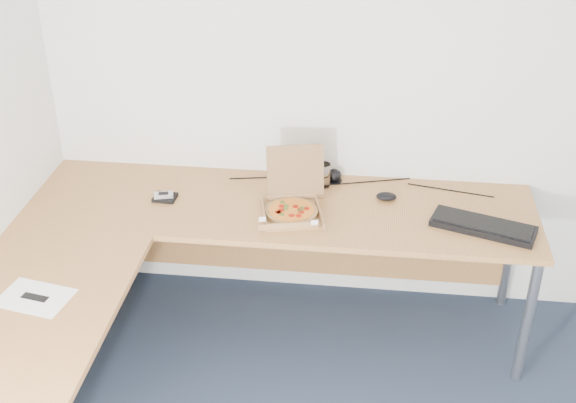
# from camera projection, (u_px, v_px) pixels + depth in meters

# --- Properties ---
(room_shell) EXTENTS (3.50, 3.50, 2.50)m
(room_shell) POSITION_uv_depth(u_px,v_px,m) (390.00, 301.00, 2.17)
(room_shell) COLOR silver
(room_shell) RESTS_ON ground
(desk) EXTENTS (2.50, 2.20, 0.73)m
(desk) POSITION_uv_depth(u_px,v_px,m) (198.00, 253.00, 3.37)
(desk) COLOR #B97A41
(desk) RESTS_ON ground
(pizza_box) EXTENTS (0.28, 0.33, 0.29)m
(pizza_box) POSITION_uv_depth(u_px,v_px,m) (292.00, 207.00, 3.60)
(pizza_box) COLOR #A27346
(pizza_box) RESTS_ON desk
(drinking_glass) EXTENTS (0.07, 0.07, 0.13)m
(drinking_glass) POSITION_uv_depth(u_px,v_px,m) (323.00, 175.00, 3.82)
(drinking_glass) COLOR white
(drinking_glass) RESTS_ON desk
(keyboard) EXTENTS (0.51, 0.31, 0.03)m
(keyboard) POSITION_uv_depth(u_px,v_px,m) (483.00, 226.00, 3.48)
(keyboard) COLOR black
(keyboard) RESTS_ON desk
(mouse) EXTENTS (0.11, 0.07, 0.04)m
(mouse) POSITION_uv_depth(u_px,v_px,m) (386.00, 196.00, 3.72)
(mouse) COLOR black
(mouse) RESTS_ON desk
(wallet) EXTENTS (0.12, 0.10, 0.02)m
(wallet) POSITION_uv_depth(u_px,v_px,m) (165.00, 197.00, 3.73)
(wallet) COLOR black
(wallet) RESTS_ON desk
(phone) EXTENTS (0.10, 0.07, 0.02)m
(phone) POSITION_uv_depth(u_px,v_px,m) (164.00, 195.00, 3.71)
(phone) COLOR #B2B5BA
(phone) RESTS_ON wallet
(paper_sheet) EXTENTS (0.32, 0.25, 0.00)m
(paper_sheet) POSITION_uv_depth(u_px,v_px,m) (35.00, 297.00, 3.04)
(paper_sheet) COLOR white
(paper_sheet) RESTS_ON desk
(dome_speaker) EXTENTS (0.08, 0.08, 0.07)m
(dome_speaker) POSITION_uv_depth(u_px,v_px,m) (334.00, 175.00, 3.88)
(dome_speaker) COLOR black
(dome_speaker) RESTS_ON desk
(cable_bundle) EXTENTS (0.66, 0.13, 0.01)m
(cable_bundle) POSITION_uv_depth(u_px,v_px,m) (354.00, 183.00, 3.87)
(cable_bundle) COLOR black
(cable_bundle) RESTS_ON desk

